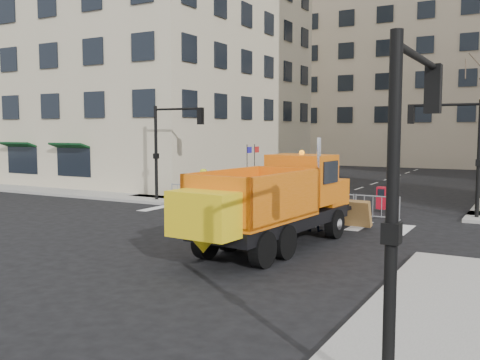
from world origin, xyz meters
The scene contains 15 objects.
ground centered at (0.00, 0.00, 0.00)m, with size 120.00×120.00×0.00m, color black.
sidewalk_back centered at (0.00, 8.50, 0.07)m, with size 64.00×5.00×0.15m, color gray.
sidewalk_near_right centered at (9.00, -6.00, 0.07)m, with size 3.00×14.00×0.15m, color gray.
building_left centered at (-20.00, 20.00, 13.00)m, with size 24.00×22.00×26.00m, color #C2B794.
building_far centered at (0.00, 52.00, 12.00)m, with size 30.00×18.00×24.00m, color #BAAA8E.
traffic_light_left centered at (-8.00, 7.50, 2.70)m, with size 0.18×0.18×5.40m, color black.
traffic_light_right centered at (8.50, 9.50, 2.70)m, with size 0.18×0.18×5.40m, color black.
traffic_light_near centered at (9.00, -9.00, 2.70)m, with size 0.18×0.18×5.40m, color black.
crowd_barriers centered at (-0.75, 7.60, 0.55)m, with size 12.60×0.60×1.10m, color #9EA0A5, non-canonical shape.
plow_truck centered at (2.97, -0.23, 1.68)m, with size 3.54×9.94×3.79m.
cop_a centered at (2.74, 5.97, 0.93)m, with size 0.68×0.45×1.86m, color black.
cop_b centered at (2.98, 3.51, 0.85)m, with size 0.83×0.65×1.70m, color black.
cop_c centered at (1.94, 4.82, 1.00)m, with size 1.18×0.49×2.01m, color black.
worker centered at (-5.84, 9.06, 1.00)m, with size 1.10×0.63×1.70m, color #C6D018.
newspaper_box centered at (4.13, 9.90, 0.70)m, with size 0.45×0.40×1.10m, color #AF0D1D.
Camera 1 is at (10.72, -16.48, 4.03)m, focal length 40.00 mm.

